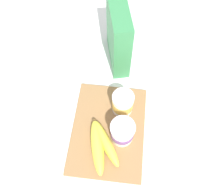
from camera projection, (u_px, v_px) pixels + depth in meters
The scene contains 6 objects.
ground_plane at pixel (108, 131), 0.79m from camera, with size 2.40×2.40×0.00m, color white.
cutting_board at pixel (108, 130), 0.78m from camera, with size 0.32×0.24×0.02m, color olive.
cereal_box at pixel (118, 36), 0.82m from camera, with size 0.19×0.06×0.25m, color #38844C.
yogurt_cup_front at pixel (123, 103), 0.77m from camera, with size 0.07×0.07×0.09m.
yogurt_cup_back at pixel (122, 132), 0.72m from camera, with size 0.08×0.08×0.09m.
banana_bunch at pixel (101, 145), 0.73m from camera, with size 0.18×0.12×0.04m.
Camera 1 is at (0.25, 0.04, 0.76)m, focal length 37.39 mm.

